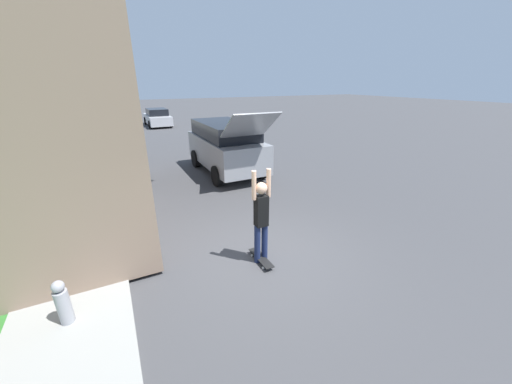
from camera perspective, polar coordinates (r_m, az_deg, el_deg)
ground_plane at (r=6.48m, az=1.08°, el=-12.42°), size 120.00×120.00×0.00m
sidewalk at (r=11.36m, az=-30.77°, el=0.02°), size 1.80×80.00×0.10m
suv_parked at (r=11.85m, az=-6.09°, el=9.21°), size 2.06×5.16×2.70m
car_down_street at (r=26.44m, az=-19.12°, el=13.89°), size 1.87×4.40×1.42m
skateboarder at (r=5.76m, az=1.04°, el=-4.86°), size 0.41×0.24×2.03m
skateboard at (r=6.23m, az=1.01°, el=-13.08°), size 0.21×0.82×0.10m
fire_hydrant at (r=5.49m, az=-34.19°, el=-17.84°), size 0.20×0.20×0.76m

